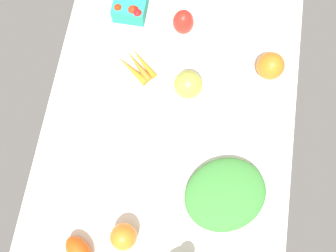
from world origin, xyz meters
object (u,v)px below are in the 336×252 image
object	(u,v)px
leafy_greens_clump	(225,194)
bell_pepper_orange	(124,237)
bell_pepper_red	(183,22)
heirloom_tomato_green	(188,84)
heirloom_tomato_orange	(270,66)
carrot_bunch	(137,66)
berry_basket	(130,6)
roma_tomato	(78,250)

from	to	relation	value
leafy_greens_clump	bell_pepper_orange	size ratio (longest dim) A/B	2.82
leafy_greens_clump	bell_pepper_red	bearing A→B (deg)	21.13
bell_pepper_red	heirloom_tomato_green	world-z (taller)	bell_pepper_red
heirloom_tomato_orange	heirloom_tomato_green	xyz separation A→B (cm)	(-9.98, 24.00, 0.12)
carrot_bunch	heirloom_tomato_orange	bearing A→B (deg)	-82.70
bell_pepper_red	bell_pepper_orange	bearing A→B (deg)	174.54
carrot_bunch	heirloom_tomato_green	distance (cm)	17.85
heirloom_tomato_orange	heirloom_tomato_green	size ratio (longest dim) A/B	0.97
leafy_greens_clump	carrot_bunch	size ratio (longest dim) A/B	1.71
berry_basket	leafy_greens_clump	size ratio (longest dim) A/B	0.44
bell_pepper_red	carrot_bunch	distance (cm)	20.33
bell_pepper_orange	carrot_bunch	bearing A→B (deg)	6.64
bell_pepper_orange	bell_pepper_red	world-z (taller)	bell_pepper_red
berry_basket	bell_pepper_orange	world-z (taller)	bell_pepper_orange
heirloom_tomato_orange	carrot_bunch	world-z (taller)	heirloom_tomato_orange
berry_basket	bell_pepper_red	size ratio (longest dim) A/B	1.17
bell_pepper_orange	roma_tomato	bearing A→B (deg)	115.65
heirloom_tomato_orange	berry_basket	xyz separation A→B (cm)	(14.41, 46.46, -1.03)
leafy_greens_clump	berry_basket	bearing A→B (deg)	34.41
leafy_greens_clump	carrot_bunch	bearing A→B (deg)	42.31
roma_tomato	heirloom_tomato_green	size ratio (longest dim) A/B	1.03
berry_basket	carrot_bunch	size ratio (longest dim) A/B	0.75
berry_basket	heirloom_tomato_green	bearing A→B (deg)	-137.37
heirloom_tomato_orange	bell_pepper_orange	distance (cm)	66.12
carrot_bunch	berry_basket	bearing A→B (deg)	15.75
bell_pepper_orange	heirloom_tomato_green	size ratio (longest dim) A/B	0.97
roma_tomato	bell_pepper_red	bearing A→B (deg)	-63.47
heirloom_tomato_orange	roma_tomato	distance (cm)	77.28
roma_tomato	heirloom_tomato_green	distance (cm)	56.41
roma_tomato	bell_pepper_orange	bearing A→B (deg)	-113.88
roma_tomato	bell_pepper_red	size ratio (longest dim) A/B	1.00
heirloom_tomato_orange	bell_pepper_orange	world-z (taller)	same
bell_pepper_orange	carrot_bunch	size ratio (longest dim) A/B	0.61
leafy_greens_clump	roma_tomato	distance (cm)	43.24
heirloom_tomato_orange	bell_pepper_orange	bearing A→B (deg)	148.05
carrot_bunch	leafy_greens_clump	bearing A→B (deg)	-137.69
leafy_greens_clump	heirloom_tomato_green	world-z (taller)	heirloom_tomato_green
berry_basket	bell_pepper_orange	xyz separation A→B (cm)	(-70.52, -11.46, 1.03)
leafy_greens_clump	roma_tomato	bearing A→B (deg)	119.44
leafy_greens_clump	heirloom_tomato_green	bearing A→B (deg)	26.39
bell_pepper_red	berry_basket	bearing A→B (deg)	77.96
bell_pepper_red	carrot_bunch	bearing A→B (deg)	142.20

